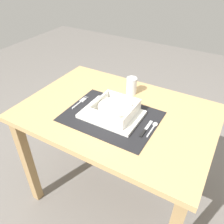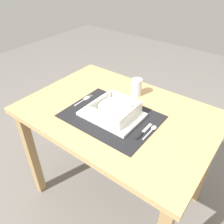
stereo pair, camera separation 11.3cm
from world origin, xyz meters
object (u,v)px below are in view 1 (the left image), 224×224
fork (81,101)px  spoon (154,126)px  dining_table (117,126)px  porridge_bowl (115,109)px  butter_knife (145,130)px  drinking_glass (132,87)px

fork → spoon: (0.43, 0.00, 0.00)m
fork → dining_table: bearing=8.6°
spoon → porridge_bowl: bearing=-171.4°
fork → butter_knife: butter_knife is taller
fork → drinking_glass: size_ratio=1.38×
dining_table → drinking_glass: bearing=93.9°
dining_table → butter_knife: 0.23m
porridge_bowl → fork: (-0.22, 0.02, -0.04)m
spoon → butter_knife: 0.05m
dining_table → butter_knife: bearing=-20.1°
spoon → drinking_glass: size_ratio=1.17×
dining_table → spoon: size_ratio=8.62×
fork → drinking_glass: drinking_glass is taller
porridge_bowl → butter_knife: size_ratio=1.50×
dining_table → fork: (-0.21, -0.03, 0.11)m
porridge_bowl → dining_table: bearing=106.8°
porridge_bowl → drinking_glass: bearing=96.4°
butter_knife → drinking_glass: bearing=123.3°
spoon → fork: bearing=-176.8°
fork → spoon: size_ratio=1.18×
porridge_bowl → butter_knife: bearing=-7.6°
spoon → drinking_glass: (-0.23, 0.22, 0.04)m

